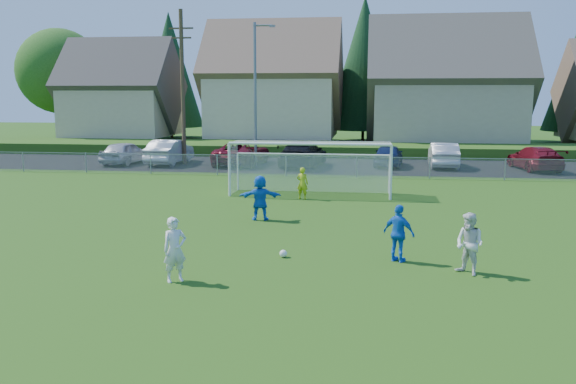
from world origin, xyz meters
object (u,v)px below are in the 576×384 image
soccer_ball (283,254)px  player_white_b (469,244)px  car_c (242,153)px  player_blue_b (260,198)px  soccer_goal (311,160)px  goalkeeper (302,183)px  car_e (388,155)px  player_blue_a (399,233)px  car_b (170,152)px  car_f (443,155)px  car_a (125,153)px  car_g (535,158)px  player_white_a (175,250)px  car_d (303,154)px

soccer_ball → player_white_b: player_white_b is taller
player_white_b → car_c: (-10.96, 23.31, -0.04)m
player_blue_b → soccer_goal: bearing=-111.1°
goalkeeper → car_e: size_ratio=0.34×
car_c → soccer_ball: bearing=111.6°
player_blue_a → car_e: size_ratio=0.38×
player_blue_b → car_b: 19.33m
player_blue_b → player_white_b: bearing=128.4°
car_f → car_a: bearing=4.7°
goalkeeper → car_f: car_f is taller
car_g → car_c: bearing=-8.5°
car_f → soccer_goal: (-7.37, -11.57, 0.84)m
player_blue_a → car_b: car_b is taller
car_a → soccer_goal: 17.15m
player_white_a → car_b: 26.12m
car_e → goalkeeper: bearing=77.6°
car_b → soccer_goal: bearing=136.5°
soccer_ball → goalkeeper: (-0.53, 9.78, 0.61)m
player_blue_a → car_a: size_ratio=0.37×
player_blue_a → soccer_goal: bearing=-41.0°
goalkeeper → car_a: bearing=-30.2°
car_g → player_blue_a: bearing=59.6°
car_b → car_g: size_ratio=0.99×
player_white_a → car_a: bearing=77.9°
soccer_ball → car_f: car_f is taller
car_d → player_blue_a: bearing=109.2°
soccer_ball → car_d: (-1.83, 21.80, 0.71)m
soccer_ball → soccer_goal: 11.30m
player_blue_b → car_b: bearing=-70.5°
player_white_b → car_d: size_ratio=0.29×
car_c → car_e: (9.55, 0.36, -0.05)m
car_f → car_g: (5.43, -0.73, -0.06)m
player_blue_b → car_e: bearing=-115.5°
car_f → soccer_ball: bearing=74.6°
goalkeeper → car_d: 12.09m
goalkeeper → car_f: size_ratio=0.30×
goalkeeper → car_b: bearing=-38.3°
car_a → car_d: (11.93, 0.03, 0.07)m
player_blue_a → player_blue_b: size_ratio=0.96×
car_b → car_c: bearing=-175.2°
soccer_ball → car_c: 23.08m
soccer_ball → car_d: 21.89m
soccer_ball → car_f: bearing=72.7°
player_blue_a → car_d: size_ratio=0.29×
car_e → car_a: bearing=8.4°
car_a → car_d: size_ratio=0.78×
player_white_a → car_b: size_ratio=0.33×
player_white_b → car_f: player_white_b is taller
soccer_goal → player_blue_b: bearing=-102.2°
car_d → car_g: size_ratio=1.13×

